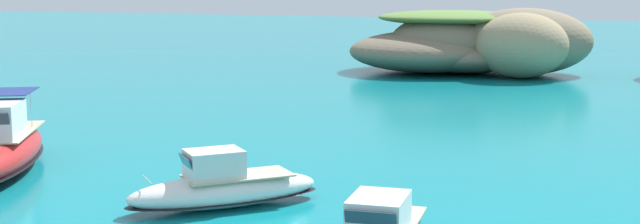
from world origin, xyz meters
The scene contains 2 objects.
islet_large centered at (-4.56, 63.85, 2.67)m, with size 26.86×21.43×6.27m.
motorboat_white centered at (-0.44, 12.33, 0.74)m, with size 6.56×7.11×2.20m.
Camera 1 is at (15.26, -12.93, 8.15)m, focal length 45.55 mm.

